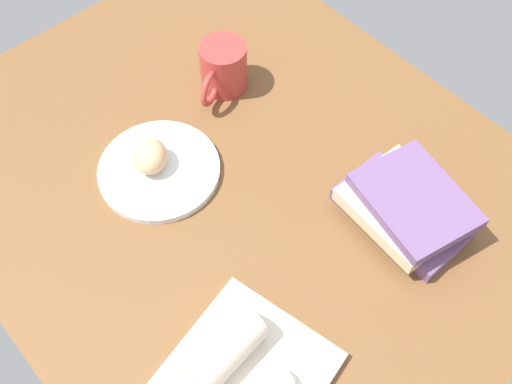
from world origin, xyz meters
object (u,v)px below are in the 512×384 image
object	(u,v)px
square_plate	(248,372)
coffee_mug	(223,67)
scone_pastry	(150,156)
book_stack	(406,207)
round_plate	(159,170)
breakfast_wrap	(226,348)

from	to	relation	value
square_plate	coffee_mug	distance (cm)	57.71
scone_pastry	square_plate	distance (cm)	40.99
book_stack	round_plate	bearing A→B (deg)	35.19
round_plate	breakfast_wrap	world-z (taller)	breakfast_wrap
breakfast_wrap	coffee_mug	bearing A→B (deg)	134.26
scone_pastry	coffee_mug	bearing A→B (deg)	-72.83
round_plate	breakfast_wrap	xyz separation A→B (cm)	(-34.02, 12.94, 3.99)
round_plate	breakfast_wrap	bearing A→B (deg)	159.17
round_plate	book_stack	size ratio (longest dim) A/B	0.97
square_plate	coffee_mug	size ratio (longest dim) A/B	1.58
round_plate	square_plate	distance (cm)	39.72
square_plate	round_plate	bearing A→B (deg)	-17.88
book_stack	coffee_mug	bearing A→B (deg)	3.65
round_plate	breakfast_wrap	size ratio (longest dim) A/B	1.84
square_plate	book_stack	size ratio (longest dim) A/B	0.95
round_plate	coffee_mug	size ratio (longest dim) A/B	1.61
square_plate	coffee_mug	bearing A→B (deg)	-36.67
book_stack	breakfast_wrap	bearing A→B (deg)	87.92
scone_pastry	breakfast_wrap	distance (cm)	37.50
square_plate	breakfast_wrap	size ratio (longest dim) A/B	1.80
breakfast_wrap	coffee_mug	world-z (taller)	coffee_mug
round_plate	coffee_mug	distance (cm)	24.10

